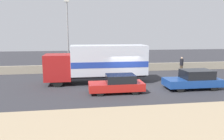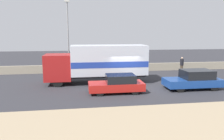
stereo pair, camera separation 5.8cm
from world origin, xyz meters
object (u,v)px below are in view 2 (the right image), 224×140
Objects in this scene: street_lamp at (68,33)px; car_hatchback at (117,84)px; pedestrian at (182,65)px; box_truck at (100,62)px; car_sedan_second at (194,80)px.

car_hatchback is at bearing -63.96° from street_lamp.
car_hatchback is 11.31m from pedestrian.
box_truck is at bearing -74.42° from car_hatchback.
street_lamp reaches higher than car_sedan_second.
street_lamp is 13.08m from pedestrian.
box_truck is 2.16× the size of car_hatchback.
car_hatchback is 6.27m from car_sedan_second.
pedestrian is (9.63, 3.76, -0.95)m from box_truck.
street_lamp is 4.36× the size of pedestrian.
car_sedan_second is at bearing -177.76° from car_hatchback.
box_truck is 1.99× the size of car_sedan_second.
pedestrian is at bearing -3.40° from street_lamp.
pedestrian is at bearing -139.88° from car_hatchback.
car_sedan_second reaches higher than car_hatchback.
car_sedan_second is 7.44m from pedestrian.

